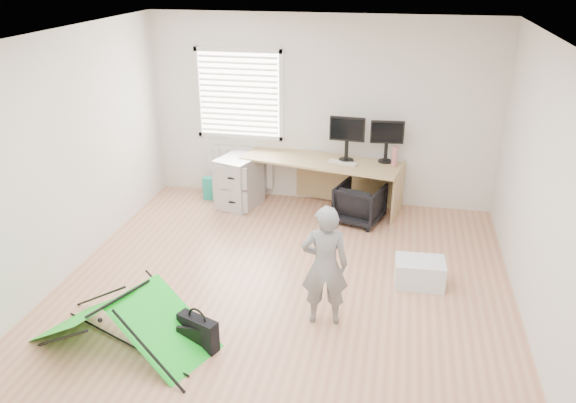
% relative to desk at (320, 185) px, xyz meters
% --- Properties ---
extents(ground, '(5.50, 5.50, 0.00)m').
position_rel_desk_xyz_m(ground, '(-0.08, -2.35, -0.38)').
color(ground, tan).
rests_on(ground, ground).
extents(back_wall, '(5.00, 0.02, 2.70)m').
position_rel_desk_xyz_m(back_wall, '(-0.08, 0.40, 0.97)').
color(back_wall, silver).
rests_on(back_wall, ground).
extents(window, '(1.20, 0.06, 1.20)m').
position_rel_desk_xyz_m(window, '(-1.28, 0.36, 1.17)').
color(window, silver).
rests_on(window, back_wall).
extents(radiator, '(1.00, 0.12, 0.60)m').
position_rel_desk_xyz_m(radiator, '(-1.28, 0.32, 0.07)').
color(radiator, silver).
rests_on(radiator, back_wall).
extents(desk, '(2.32, 1.11, 0.76)m').
position_rel_desk_xyz_m(desk, '(0.00, 0.00, 0.00)').
color(desk, tan).
rests_on(desk, ground).
extents(filing_cabinet, '(0.65, 0.76, 0.75)m').
position_rel_desk_xyz_m(filing_cabinet, '(-1.18, -0.10, -0.01)').
color(filing_cabinet, '#AAADB0').
rests_on(filing_cabinet, ground).
extents(monitor_left, '(0.49, 0.14, 0.46)m').
position_rel_desk_xyz_m(monitor_left, '(0.35, 0.04, 0.61)').
color(monitor_left, black).
rests_on(monitor_left, desk).
extents(monitor_right, '(0.46, 0.14, 0.44)m').
position_rel_desk_xyz_m(monitor_right, '(0.89, 0.10, 0.60)').
color(monitor_right, black).
rests_on(monitor_right, desk).
extents(keyboard, '(0.43, 0.25, 0.02)m').
position_rel_desk_xyz_m(keyboard, '(0.32, -0.08, 0.39)').
color(keyboard, beige).
rests_on(keyboard, desk).
extents(thermos, '(0.10, 0.10, 0.28)m').
position_rel_desk_xyz_m(thermos, '(1.01, -0.05, 0.52)').
color(thermos, '#B36467').
rests_on(thermos, desk).
extents(office_chair, '(0.74, 0.75, 0.55)m').
position_rel_desk_xyz_m(office_chair, '(0.60, -0.30, -0.11)').
color(office_chair, black).
rests_on(office_chair, ground).
extents(person, '(0.51, 0.38, 1.27)m').
position_rel_desk_xyz_m(person, '(0.44, -2.69, 0.26)').
color(person, gray).
rests_on(person, ground).
extents(kite, '(1.81, 1.32, 0.52)m').
position_rel_desk_xyz_m(kite, '(-1.35, -3.45, -0.12)').
color(kite, '#14D724').
rests_on(kite, ground).
extents(storage_crate, '(0.56, 0.41, 0.30)m').
position_rel_desk_xyz_m(storage_crate, '(1.40, -1.80, -0.23)').
color(storage_crate, white).
rests_on(storage_crate, ground).
extents(tote_bag, '(0.29, 0.13, 0.34)m').
position_rel_desk_xyz_m(tote_bag, '(-1.64, 0.05, -0.21)').
color(tote_bag, teal).
rests_on(tote_bag, ground).
extents(laptop_bag, '(0.43, 0.27, 0.31)m').
position_rel_desk_xyz_m(laptop_bag, '(-0.65, -3.33, -0.22)').
color(laptop_bag, black).
rests_on(laptop_bag, ground).
extents(white_box, '(0.10, 0.10, 0.10)m').
position_rel_desk_xyz_m(white_box, '(-1.47, -2.62, -0.33)').
color(white_box, silver).
rests_on(white_box, ground).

